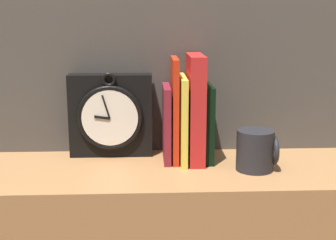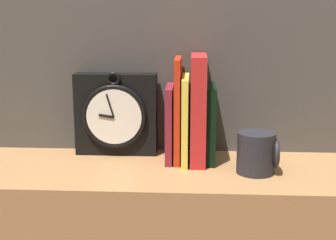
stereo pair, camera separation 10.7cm
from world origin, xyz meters
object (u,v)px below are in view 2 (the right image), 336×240
(book_slot0_maroon, at_px, (171,123))
(book_slot2_yellow, at_px, (185,119))
(mug, at_px, (257,153))
(clock, at_px, (116,114))
(book_slot1_red, at_px, (178,110))
(book_slot4_black, at_px, (210,123))
(book_slot3_red, at_px, (198,109))

(book_slot0_maroon, distance_m, book_slot2_yellow, 0.04)
(book_slot2_yellow, relative_size, mug, 2.21)
(clock, bearing_deg, book_slot1_red, -13.02)
(book_slot1_red, distance_m, book_slot4_black, 0.09)
(book_slot0_maroon, height_order, book_slot1_red, book_slot1_red)
(clock, height_order, mug, clock)
(book_slot4_black, distance_m, mug, 0.15)
(book_slot2_yellow, relative_size, book_slot3_red, 0.80)
(book_slot2_yellow, bearing_deg, book_slot4_black, 8.77)
(book_slot2_yellow, xyz_separation_m, book_slot3_red, (0.03, 0.00, 0.03))
(book_slot4_black, bearing_deg, book_slot3_red, -164.75)
(book_slot4_black, bearing_deg, book_slot0_maroon, 179.89)
(book_slot2_yellow, height_order, book_slot4_black, book_slot2_yellow)
(book_slot0_maroon, relative_size, mug, 1.95)
(book_slot3_red, bearing_deg, book_slot0_maroon, 172.62)
(book_slot0_maroon, bearing_deg, book_slot1_red, -1.10)
(book_slot4_black, xyz_separation_m, mug, (0.10, -0.09, -0.05))
(book_slot0_maroon, relative_size, book_slot2_yellow, 0.88)
(book_slot2_yellow, height_order, mug, book_slot2_yellow)
(book_slot2_yellow, xyz_separation_m, mug, (0.16, -0.08, -0.06))
(clock, bearing_deg, book_slot2_yellow, -14.55)
(clock, distance_m, book_slot2_yellow, 0.18)
(book_slot2_yellow, distance_m, book_slot3_red, 0.04)
(book_slot1_red, height_order, book_slot3_red, book_slot3_red)
(clock, bearing_deg, book_slot3_red, -12.14)
(clock, xyz_separation_m, book_slot1_red, (0.16, -0.04, 0.02))
(book_slot2_yellow, bearing_deg, mug, -26.88)
(book_slot4_black, height_order, mug, book_slot4_black)
(book_slot0_maroon, xyz_separation_m, book_slot3_red, (0.07, -0.01, 0.04))
(clock, bearing_deg, mug, -20.74)
(clock, xyz_separation_m, book_slot4_black, (0.24, -0.04, -0.01))
(book_slot3_red, bearing_deg, book_slot4_black, 15.25)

